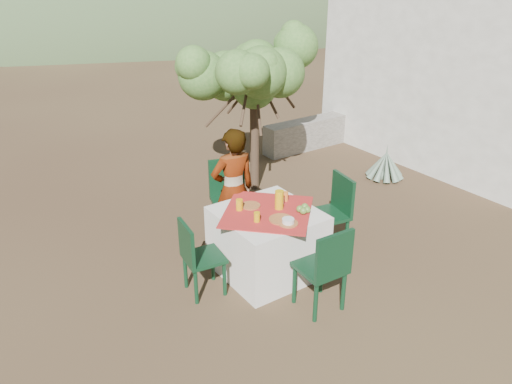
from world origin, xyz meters
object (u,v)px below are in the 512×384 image
(agave, at_px, (385,166))
(shrub_tree, at_px, (256,79))
(table, at_px, (267,241))
(guesthouse, at_px, (471,68))
(person, at_px, (233,190))
(juice_pitcher, at_px, (279,200))
(chair_near, at_px, (325,267))
(chair_left, at_px, (197,255))
(chair_right, at_px, (334,209))
(chair_far, at_px, (230,195))

(agave, bearing_deg, shrub_tree, 153.80)
(table, bearing_deg, agave, 19.11)
(shrub_tree, height_order, guesthouse, guesthouse)
(person, distance_m, juice_pitcher, 0.72)
(chair_near, height_order, shrub_tree, shrub_tree)
(chair_left, xyz_separation_m, juice_pitcher, (1.00, -0.08, 0.39))
(table, height_order, chair_right, chair_right)
(chair_near, height_order, person, person)
(person, relative_size, guesthouse, 0.36)
(chair_left, relative_size, shrub_tree, 0.40)
(table, xyz_separation_m, juice_pitcher, (0.14, -0.02, 0.49))
(agave, bearing_deg, chair_right, -152.78)
(chair_right, bearing_deg, guesthouse, 117.48)
(chair_far, xyz_separation_m, chair_right, (0.85, -1.00, -0.03))
(chair_near, bearing_deg, shrub_tree, -109.13)
(chair_near, height_order, guesthouse, guesthouse)
(chair_near, xyz_separation_m, chair_left, (-0.90, 0.97, -0.05))
(chair_near, bearing_deg, chair_right, -133.22)
(guesthouse, bearing_deg, shrub_tree, 170.41)
(chair_left, bearing_deg, chair_right, -85.83)
(shrub_tree, relative_size, juice_pitcher, 10.08)
(agave, xyz_separation_m, guesthouse, (2.27, 0.23, 1.28))
(shrub_tree, bearing_deg, chair_near, -111.97)
(table, distance_m, person, 0.78)
(table, relative_size, shrub_tree, 0.61)
(chair_far, bearing_deg, table, -79.54)
(person, height_order, guesthouse, guesthouse)
(agave, distance_m, guesthouse, 2.62)
(guesthouse, bearing_deg, juice_pitcher, -165.75)
(chair_near, bearing_deg, chair_far, -88.83)
(chair_far, height_order, chair_right, chair_far)
(shrub_tree, bearing_deg, guesthouse, -9.59)
(chair_right, bearing_deg, table, -81.72)
(chair_right, bearing_deg, chair_far, -129.14)
(shrub_tree, xyz_separation_m, guesthouse, (4.18, -0.71, -0.19))
(juice_pitcher, bearing_deg, chair_far, 92.34)
(guesthouse, bearing_deg, chair_left, -168.63)
(chair_far, relative_size, chair_right, 1.06)
(chair_right, relative_size, shrub_tree, 0.44)
(chair_left, xyz_separation_m, chair_right, (1.81, -0.10, 0.05))
(shrub_tree, height_order, juice_pitcher, shrub_tree)
(chair_near, relative_size, juice_pitcher, 4.45)
(chair_far, relative_size, agave, 1.54)
(chair_near, height_order, chair_right, chair_right)
(chair_near, bearing_deg, juice_pitcher, -93.20)
(chair_near, bearing_deg, person, -84.75)
(table, xyz_separation_m, chair_far, (0.10, 0.96, 0.18))
(guesthouse, bearing_deg, person, -173.21)
(table, bearing_deg, chair_far, 83.84)
(person, xyz_separation_m, juice_pitcher, (0.16, -0.69, 0.10))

